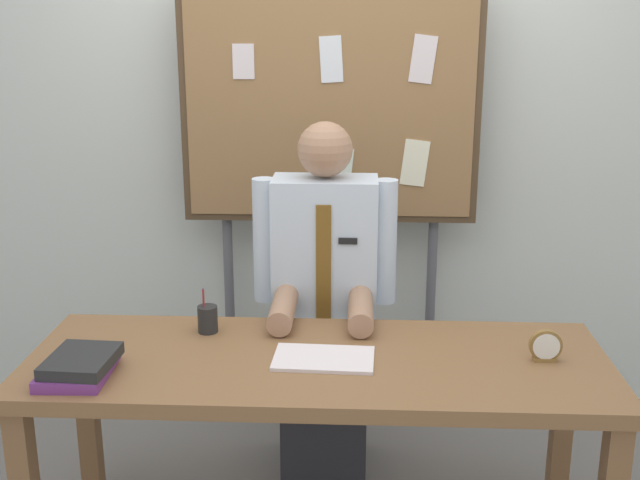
% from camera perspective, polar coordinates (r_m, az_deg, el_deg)
% --- Properties ---
extents(back_wall, '(6.40, 0.08, 2.70)m').
position_cam_1_polar(back_wall, '(3.61, 0.83, 8.78)').
color(back_wall, silver).
rests_on(back_wall, ground_plane).
extents(desk, '(1.89, 0.69, 0.73)m').
position_cam_1_polar(desk, '(2.61, -0.18, -10.31)').
color(desk, brown).
rests_on(desk, ground_plane).
extents(person, '(0.55, 0.56, 1.43)m').
position_cam_1_polar(person, '(3.10, 0.34, -5.52)').
color(person, '#2D2D33').
rests_on(person, ground_plane).
extents(bulletin_board, '(1.29, 0.09, 1.95)m').
position_cam_1_polar(bulletin_board, '(3.40, 0.72, 9.32)').
color(bulletin_board, '#4C3823').
rests_on(bulletin_board, ground_plane).
extents(book_stack, '(0.22, 0.28, 0.07)m').
position_cam_1_polar(book_stack, '(2.54, -17.13, -8.75)').
color(book_stack, '#72337F').
rests_on(book_stack, desk).
extents(open_notebook, '(0.33, 0.21, 0.01)m').
position_cam_1_polar(open_notebook, '(2.55, 0.27, -8.63)').
color(open_notebook, silver).
rests_on(open_notebook, desk).
extents(desk_clock, '(0.11, 0.04, 0.11)m').
position_cam_1_polar(desk_clock, '(2.63, 16.11, -7.50)').
color(desk_clock, olive).
rests_on(desk_clock, desk).
extents(pen_holder, '(0.07, 0.07, 0.16)m').
position_cam_1_polar(pen_holder, '(2.78, -8.19, -5.70)').
color(pen_holder, '#262626').
rests_on(pen_holder, desk).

